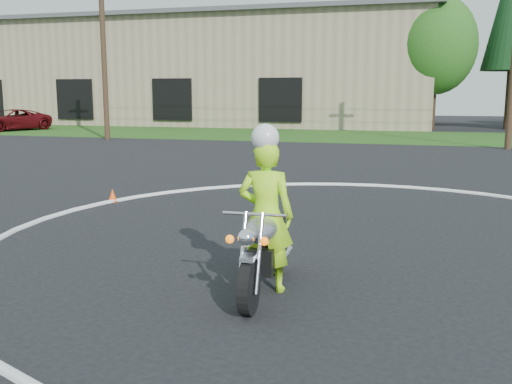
# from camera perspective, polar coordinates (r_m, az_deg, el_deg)

# --- Properties ---
(ground) EXTENTS (120.00, 120.00, 0.00)m
(ground) POSITION_cam_1_polar(r_m,az_deg,el_deg) (7.01, 6.26, -10.98)
(ground) COLOR black
(ground) RESTS_ON ground
(grass_strip) EXTENTS (120.00, 10.00, 0.02)m
(grass_strip) POSITION_cam_1_polar(r_m,az_deg,el_deg) (33.57, 13.92, 5.38)
(grass_strip) COLOR #1E4714
(grass_strip) RESTS_ON ground
(course_markings) EXTENTS (19.05, 19.05, 0.12)m
(course_markings) POSITION_cam_1_polar(r_m,az_deg,el_deg) (11.16, 21.13, -3.63)
(course_markings) COLOR silver
(course_markings) RESTS_ON ground
(primary_motorcycle) EXTENTS (0.76, 2.18, 1.14)m
(primary_motorcycle) POSITION_cam_1_polar(r_m,az_deg,el_deg) (7.13, 0.74, -5.85)
(primary_motorcycle) COLOR black
(primary_motorcycle) RESTS_ON ground
(rider_primary_grp) EXTENTS (0.72, 0.49, 2.12)m
(rider_primary_grp) POSITION_cam_1_polar(r_m,az_deg,el_deg) (7.15, 0.99, -1.94)
(rider_primary_grp) COLOR #AEFF1A
(rider_primary_grp) RESTS_ON ground
(pickup_grp) EXTENTS (4.04, 5.56, 1.40)m
(pickup_grp) POSITION_cam_1_polar(r_m,az_deg,el_deg) (41.35, -23.30, 6.63)
(pickup_grp) COLOR #4D080D
(pickup_grp) RESTS_ON ground
(warehouse) EXTENTS (41.00, 17.00, 8.30)m
(warehouse) POSITION_cam_1_polar(r_m,az_deg,el_deg) (50.23, -6.75, 11.74)
(warehouse) COLOR tan
(warehouse) RESTS_ON ground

